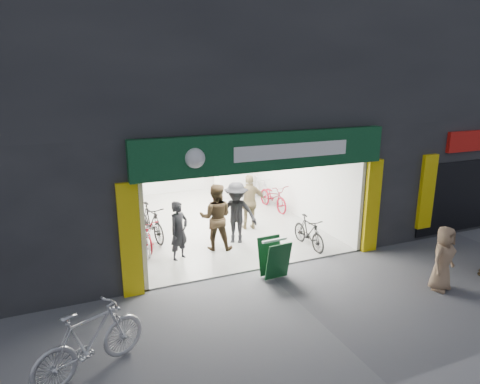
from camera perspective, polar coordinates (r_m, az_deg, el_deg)
ground at (r=11.06m, az=3.12°, el=-10.24°), size 60.00×60.00×0.00m
building at (r=14.92m, az=-1.99°, el=13.59°), size 17.00×10.27×8.00m
bike_left_front at (r=12.29m, az=-12.46°, el=-5.70°), size 0.66×1.68×0.87m
bike_left_midfront at (r=12.98m, az=-11.79°, el=-3.96°), size 0.85×1.89×1.10m
bike_left_midback at (r=12.49m, az=-12.66°, el=-5.30°), size 0.70×1.73×0.89m
bike_left_back at (r=14.46m, az=-14.25°, el=-1.94°), size 0.73×2.01×1.19m
bike_right_front at (r=12.32m, az=9.15°, el=-5.33°), size 0.45×1.55×0.93m
bike_right_mid at (r=15.59m, az=4.45°, el=-0.64°), size 0.73×1.89×0.98m
bike_right_back at (r=16.55m, az=2.68°, el=0.38°), size 0.65×1.70×1.00m
parked_bike at (r=7.76m, az=-19.38°, el=-18.19°), size 2.05×1.34×1.20m
customer_a at (r=11.37m, az=-8.14°, el=-5.20°), size 0.71×0.63×1.62m
customer_b at (r=11.89m, az=-3.24°, el=-3.40°), size 1.14×1.03×1.91m
customer_c at (r=12.33m, az=-0.51°, el=-2.85°), size 1.37×1.16×1.84m
customer_d at (r=13.42m, az=1.31°, el=-1.42°), size 1.13×0.67×1.80m
pedestrian_near at (r=10.82m, az=25.45°, el=-8.00°), size 0.85×0.68×1.52m
sandwich_board at (r=10.45m, az=4.57°, el=-8.67°), size 0.65×0.66×0.96m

